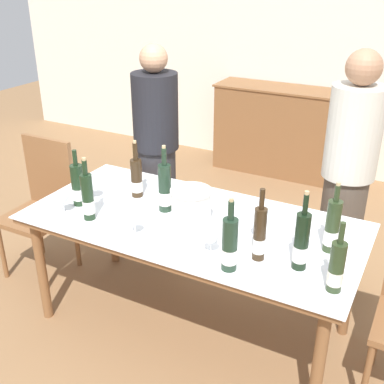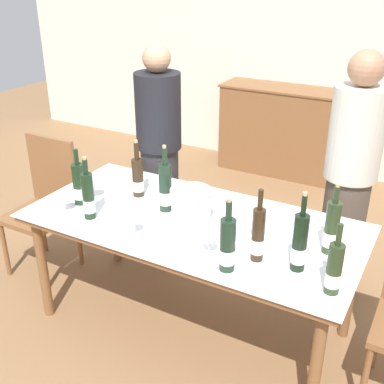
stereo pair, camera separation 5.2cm
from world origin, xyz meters
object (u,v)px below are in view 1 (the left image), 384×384
Objects in this scene: dining_table at (192,231)px; wine_bottle_5 at (260,235)px; wine_glass_5 at (259,222)px; wine_bottle_4 at (332,227)px; wine_glass_0 at (134,218)px; wine_bottle_6 at (336,268)px; wine_bottle_2 at (301,243)px; wine_bottle_1 at (78,186)px; wine_glass_2 at (62,198)px; wine_bottle_8 at (137,178)px; wine_glass_3 at (81,173)px; wine_bottle_3 at (88,198)px; person_host at (157,154)px; wine_bottle_7 at (230,246)px; person_guest_left at (347,181)px; ice_bucket at (191,206)px; wine_glass_4 at (91,182)px; chair_left_end at (43,199)px; wine_glass_1 at (211,237)px; sideboard_cabinet at (282,131)px; wine_bottle_0 at (165,189)px.

wine_bottle_5 reaches higher than dining_table.
dining_table is 0.43m from wine_glass_5.
wine_glass_0 is (-0.96, -0.34, -0.03)m from wine_bottle_4.
wine_bottle_2 is at bearing 152.15° from wine_bottle_6.
wine_bottle_1 reaches higher than wine_glass_2.
wine_glass_3 is (-0.39, -0.07, -0.02)m from wine_bottle_8.
wine_glass_3 is at bearing 135.23° from wine_bottle_3.
wine_glass_2 is (-0.00, -0.13, -0.02)m from wine_bottle_1.
wine_bottle_3 is 2.55× the size of wine_glass_0.
wine_bottle_5 reaches higher than wine_bottle_3.
person_host is at bearing 141.90° from wine_bottle_5.
wine_bottle_7 reaches higher than wine_glass_5.
wine_bottle_2 reaches higher than wine_bottle_7.
wine_bottle_3 is 0.98× the size of wine_bottle_5.
wine_glass_0 reaches higher than wine_glass_3.
person_guest_left reaches higher than wine_bottle_3.
wine_glass_2 is 1.02× the size of wine_glass_3.
ice_bucket is 0.69m from wine_glass_4.
wine_bottle_4 reaches higher than chair_left_end.
chair_left_end is at bearing 146.36° from wine_glass_2.
wine_glass_5 is (0.16, 0.26, -0.00)m from wine_glass_1.
wine_bottle_3 is 1.39m from wine_bottle_6.
person_host is 1.37m from person_guest_left.
wine_glass_0 is 1.11m from person_host.
wine_glass_3 is (-1.23, 0.40, -0.03)m from wine_bottle_7.
wine_glass_0 is (0.26, -0.42, -0.01)m from wine_bottle_8.
wine_glass_1 is at bearing -120.85° from wine_glass_5.
sideboard_cabinet is 2.85m from wine_bottle_1.
wine_bottle_5 is 0.23× the size of person_guest_left.
wine_glass_4 is (0.03, 0.22, 0.01)m from wine_glass_2.
wine_bottle_8 is (-0.46, 0.13, 0.19)m from dining_table.
wine_bottle_3 is at bearing -139.33° from person_guest_left.
dining_table is 5.04× the size of wine_bottle_5.
wine_bottle_8 is at bearing 176.50° from wine_bottle_4.
wine_bottle_7 is at bearing -15.56° from wine_glass_4.
wine_bottle_2 reaches higher than wine_glass_3.
sideboard_cabinet is at bearing 103.10° from wine_bottle_7.
wine_bottle_1 reaches higher than wine_glass_1.
person_guest_left reaches higher than wine_glass_5.
wine_bottle_5 reaches higher than wine_bottle_8.
person_guest_left reaches higher than sideboard_cabinet.
wine_bottle_1 is at bearing 174.98° from wine_bottle_6.
wine_bottle_6 reaches higher than wine_glass_3.
person_host is at bearing 87.89° from wine_glass_2.
person_guest_left is at bearing 33.83° from wine_bottle_1.
person_guest_left is (1.01, -1.86, 0.36)m from sideboard_cabinet.
wine_bottle_0 is 1.08× the size of wine_bottle_7.
wine_glass_3 is 1.25m from wine_glass_5.
sideboard_cabinet is at bearing 105.12° from wine_glass_5.
wine_bottle_8 is at bearing 164.61° from dining_table.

